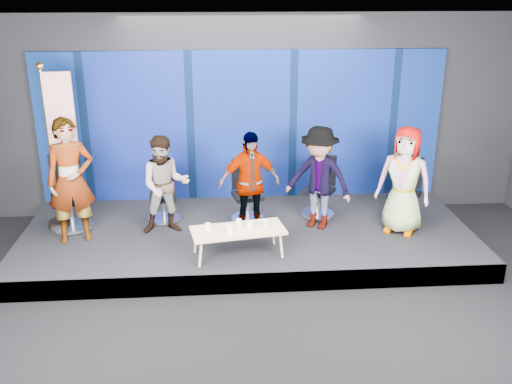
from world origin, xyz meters
TOP-DOWN VIEW (x-y plane):
  - ground at (0.00, 0.00)m, footprint 10.00×10.00m
  - room_walls at (0.00, 0.00)m, footprint 10.02×8.02m
  - riser at (0.00, 2.50)m, footprint 7.00×3.00m
  - backdrop at (0.00, 3.95)m, footprint 7.00×0.08m
  - chair_a at (-2.78, 2.77)m, footprint 0.81×0.81m
  - panelist_a at (-2.59, 2.30)m, footprint 0.78×0.62m
  - chair_b at (-1.34, 2.98)m, footprint 0.58×0.58m
  - panelist_b at (-1.25, 2.48)m, footprint 0.80×0.65m
  - chair_c at (0.02, 2.87)m, footprint 0.65×0.65m
  - panelist_c at (0.03, 2.37)m, footprint 1.00×0.56m
  - chair_d at (1.22, 2.98)m, footprint 0.78×0.78m
  - panelist_d at (1.11, 2.50)m, footprint 1.21×1.06m
  - chair_e at (2.57, 2.68)m, footprint 0.80×0.80m
  - panelist_e at (2.37, 2.22)m, footprint 0.98×0.88m
  - coffee_table at (-0.19, 1.58)m, footprint 1.38×0.77m
  - mug_a at (-0.61, 1.58)m, footprint 0.08×0.08m
  - mug_b at (-0.30, 1.47)m, footprint 0.09×0.09m
  - mug_c at (-0.17, 1.72)m, footprint 0.08×0.08m
  - mug_d at (-0.02, 1.61)m, footprint 0.08×0.08m
  - mug_e at (0.21, 1.67)m, footprint 0.07×0.07m
  - flag_stand at (-2.84, 2.77)m, footprint 0.59×0.34m

SIDE VIEW (x-z plane):
  - ground at x=0.00m, z-range 0.00..0.00m
  - riser at x=0.00m, z-range 0.00..0.30m
  - chair_b at x=-1.34m, z-range 0.14..1.09m
  - chair_c at x=0.02m, z-range 0.13..1.12m
  - chair_d at x=1.22m, z-range 0.13..1.13m
  - chair_e at x=2.57m, z-range 0.12..1.16m
  - coffee_table at x=-0.19m, z-range 0.47..0.87m
  - chair_a at x=-2.78m, z-range 0.10..1.26m
  - mug_e at x=0.21m, z-range 0.70..0.79m
  - mug_c at x=-0.17m, z-range 0.70..0.80m
  - mug_a at x=-0.61m, z-range 0.70..0.80m
  - mug_d at x=-0.02m, z-range 0.70..0.80m
  - mug_b at x=-0.30m, z-range 0.70..0.81m
  - panelist_b at x=-1.25m, z-range 0.30..1.83m
  - panelist_c at x=0.03m, z-range 0.30..1.90m
  - panelist_d at x=1.11m, z-range 0.30..1.93m
  - panelist_e at x=2.37m, z-range 0.30..1.97m
  - panelist_a at x=-2.59m, z-range 0.30..2.17m
  - backdrop at x=0.00m, z-range 0.30..2.90m
  - flag_stand at x=-2.84m, z-range 0.38..2.96m
  - room_walls at x=0.00m, z-range 0.67..4.18m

